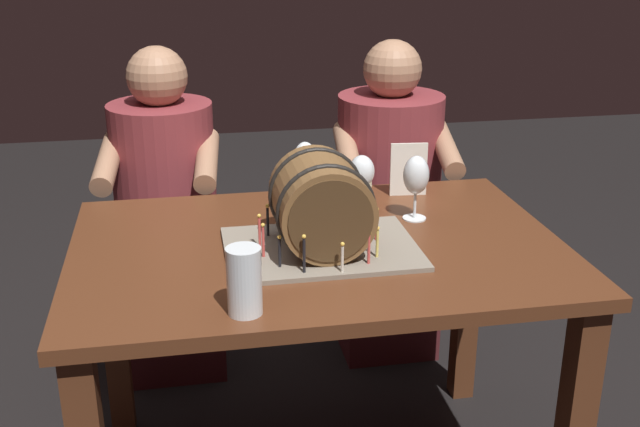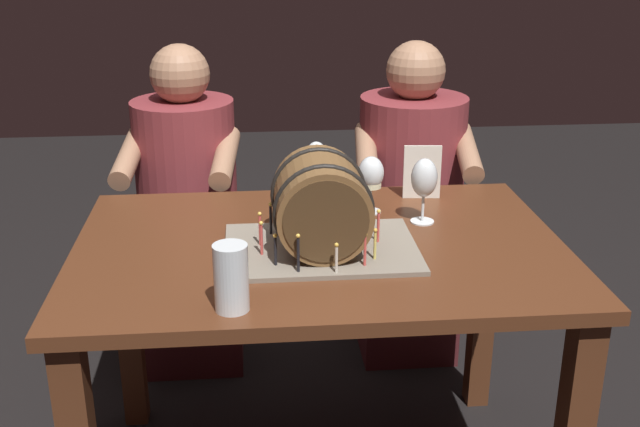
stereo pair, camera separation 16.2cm
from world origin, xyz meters
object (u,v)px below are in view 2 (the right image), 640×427
(dining_table, at_px, (319,286))
(wine_glass_amber, at_px, (316,163))
(menu_card, at_px, (422,172))
(person_seated_right, at_px, (410,212))
(wine_glass_empty, at_px, (424,179))
(person_seated_left, at_px, (189,223))
(barrel_cake, at_px, (320,209))
(beer_pint, at_px, (231,281))
(wine_glass_white, at_px, (371,176))

(dining_table, distance_m, wine_glass_amber, 0.39)
(wine_glass_amber, height_order, menu_card, wine_glass_amber)
(wine_glass_amber, bearing_deg, dining_table, -93.49)
(person_seated_right, bearing_deg, wine_glass_empty, -99.01)
(person_seated_left, bearing_deg, barrel_cake, -63.62)
(beer_pint, height_order, person_seated_right, person_seated_right)
(dining_table, height_order, wine_glass_amber, wine_glass_amber)
(wine_glass_amber, distance_m, person_seated_right, 0.66)
(wine_glass_white, bearing_deg, menu_card, 32.19)
(wine_glass_amber, bearing_deg, beer_pint, -109.99)
(beer_pint, relative_size, person_seated_left, 0.13)
(barrel_cake, relative_size, menu_card, 2.99)
(dining_table, xyz_separation_m, person_seated_right, (0.39, 0.74, -0.08))
(person_seated_right, bearing_deg, dining_table, -117.94)
(wine_glass_empty, relative_size, wine_glass_amber, 0.99)
(wine_glass_empty, bearing_deg, dining_table, -157.25)
(dining_table, distance_m, wine_glass_empty, 0.40)
(wine_glass_empty, height_order, wine_glass_white, wine_glass_empty)
(wine_glass_white, bearing_deg, person_seated_left, 136.68)
(wine_glass_amber, bearing_deg, person_seated_left, 133.68)
(wine_glass_white, bearing_deg, dining_table, -127.43)
(barrel_cake, bearing_deg, wine_glass_empty, 29.82)
(dining_table, relative_size, wine_glass_white, 7.65)
(barrel_cake, xyz_separation_m, person_seated_left, (-0.39, 0.78, -0.33))
(dining_table, distance_m, wine_glass_white, 0.35)
(wine_glass_white, relative_size, person_seated_right, 0.14)
(beer_pint, height_order, menu_card, menu_card)
(barrel_cake, xyz_separation_m, wine_glass_amber, (0.02, 0.35, 0.01))
(wine_glass_amber, bearing_deg, menu_card, 2.31)
(barrel_cake, bearing_deg, person_seated_left, 116.38)
(wine_glass_amber, xyz_separation_m, menu_card, (0.31, 0.01, -0.04))
(dining_table, bearing_deg, wine_glass_white, 52.57)
(wine_glass_white, relative_size, person_seated_left, 0.14)
(beer_pint, bearing_deg, person_seated_right, 60.56)
(person_seated_left, bearing_deg, person_seated_right, 0.02)
(barrel_cake, distance_m, wine_glass_amber, 0.36)
(wine_glass_amber, xyz_separation_m, person_seated_right, (0.37, 0.43, -0.33))
(wine_glass_white, bearing_deg, barrel_cake, -122.57)
(dining_table, bearing_deg, person_seated_left, 117.99)
(wine_glass_empty, relative_size, person_seated_left, 0.16)
(menu_card, bearing_deg, beer_pint, -124.39)
(barrel_cake, height_order, beer_pint, barrel_cake)
(wine_glass_white, xyz_separation_m, menu_card, (0.17, 0.11, -0.03))
(wine_glass_amber, distance_m, beer_pint, 0.69)
(menu_card, bearing_deg, wine_glass_white, -142.42)
(barrel_cake, height_order, person_seated_left, person_seated_left)
(barrel_cake, relative_size, person_seated_left, 0.41)
(wine_glass_empty, relative_size, wine_glass_white, 1.11)
(dining_table, distance_m, person_seated_right, 0.84)
(dining_table, relative_size, menu_card, 7.82)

